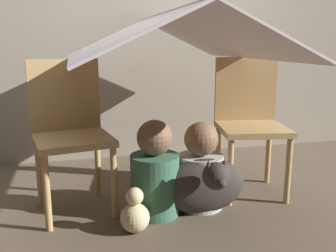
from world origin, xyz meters
TOP-DOWN VIEW (x-y plane):
  - ground_plane at (0.00, 0.00)m, footprint 8.80×8.80m
  - wall_back at (0.00, 1.22)m, footprint 7.00×0.05m
  - chair_left at (-0.57, 0.25)m, footprint 0.48×0.48m
  - chair_right at (0.57, 0.25)m, footprint 0.48×0.48m
  - sheet_canopy at (0.00, 0.17)m, footprint 1.12×1.50m
  - person_front at (-0.11, 0.03)m, footprint 0.28×0.28m
  - person_second at (0.17, 0.06)m, footprint 0.27×0.27m
  - dog at (0.16, -0.05)m, footprint 0.50×0.38m
  - plush_toy at (-0.26, -0.16)m, footprint 0.15×0.15m

SIDE VIEW (x-z plane):
  - ground_plane at x=0.00m, z-range 0.00..0.00m
  - plush_toy at x=-0.26m, z-range -0.02..0.22m
  - dog at x=0.16m, z-range -0.01..0.37m
  - person_second at x=0.17m, z-range -0.03..0.49m
  - person_front at x=-0.11m, z-range -0.04..0.52m
  - chair_left at x=-0.57m, z-range 0.05..0.93m
  - chair_right at x=0.57m, z-range 0.05..0.93m
  - sheet_canopy at x=0.00m, z-range 0.88..1.14m
  - wall_back at x=0.00m, z-range 0.00..2.50m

